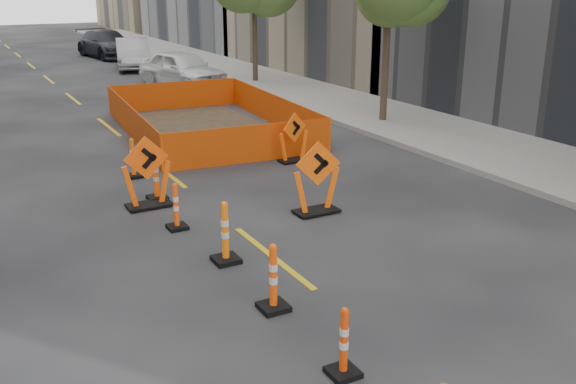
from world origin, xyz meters
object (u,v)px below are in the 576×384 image
chevron_sign_right (294,137)px  channelizer_3 (344,342)px  channelizer_4 (273,277)px  channelizer_8 (133,158)px  parked_car_mid (133,54)px  parked_car_far (107,44)px  chevron_sign_center (317,178)px  parked_car_near (183,69)px  channelizer_5 (225,232)px  chevron_sign_left (147,172)px  channelizer_6 (176,206)px  channelizer_7 (156,177)px

chevron_sign_right → channelizer_3: bearing=-131.8°
channelizer_4 → channelizer_8: channelizer_4 is taller
parked_car_mid → parked_car_far: (0.02, 5.92, 0.03)m
channelizer_3 → channelizer_8: channelizer_8 is taller
channelizer_8 → chevron_sign_center: bearing=-58.5°
channelizer_8 → chevron_sign_right: chevron_sign_right is taller
chevron_sign_center → parked_car_mid: (2.95, 24.42, 0.02)m
channelizer_4 → parked_car_near: (5.84, 20.17, 0.30)m
parked_car_near → parked_car_far: size_ratio=0.86×
parked_car_mid → chevron_sign_right: bearing=-80.7°
channelizer_5 → chevron_sign_left: bearing=95.6°
channelizer_3 → channelizer_5: bearing=89.2°
channelizer_3 → parked_car_far: size_ratio=0.17×
channelizer_3 → chevron_sign_right: 9.92m
channelizer_8 → chevron_sign_left: size_ratio=0.63×
chevron_sign_center → channelizer_8: bearing=136.8°
chevron_sign_left → chevron_sign_right: (4.55, 1.66, -0.12)m
channelizer_6 → parked_car_far: 30.35m
channelizer_3 → channelizer_6: channelizer_6 is taller
parked_car_far → channelizer_6: bearing=-109.4°
channelizer_6 → chevron_sign_center: chevron_sign_center is taller
channelizer_3 → channelizer_6: size_ratio=0.99×
channelizer_7 → chevron_sign_center: bearing=-42.5°
channelizer_6 → channelizer_8: (0.21, 3.84, 0.02)m
channelizer_5 → chevron_sign_right: size_ratio=0.83×
channelizer_4 → channelizer_8: (0.03, 7.68, -0.03)m
channelizer_5 → channelizer_7: 3.84m
channelizer_5 → parked_car_mid: 26.39m
chevron_sign_left → parked_car_mid: size_ratio=0.33×
channelizer_8 → chevron_sign_left: bearing=-97.9°
chevron_sign_left → chevron_sign_center: 3.67m
channelizer_4 → parked_car_far: bearing=80.4°
channelizer_4 → channelizer_7: size_ratio=1.00×
chevron_sign_left → chevron_sign_center: size_ratio=1.01×
channelizer_3 → parked_car_mid: bearing=79.1°
parked_car_near → channelizer_7: bearing=-127.1°
channelizer_5 → channelizer_6: 1.93m
chevron_sign_center → chevron_sign_right: (1.54, 3.75, -0.11)m
parked_car_far → channelizer_8: bearing=-110.5°
channelizer_7 → channelizer_8: (0.01, 1.92, -0.03)m
channelizer_5 → channelizer_8: 5.76m
chevron_sign_center → parked_car_mid: 24.60m
channelizer_3 → chevron_sign_left: bearing=92.2°
channelizer_8 → chevron_sign_center: chevron_sign_center is taller
channelizer_3 → channelizer_7: channelizer_7 is taller
channelizer_8 → chevron_sign_right: (4.23, -0.65, 0.17)m
channelizer_8 → parked_car_near: (5.80, 12.49, 0.33)m
parked_car_near → parked_car_mid: parked_car_near is taller
channelizer_4 → channelizer_5: channelizer_5 is taller
chevron_sign_left → parked_car_mid: 23.12m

